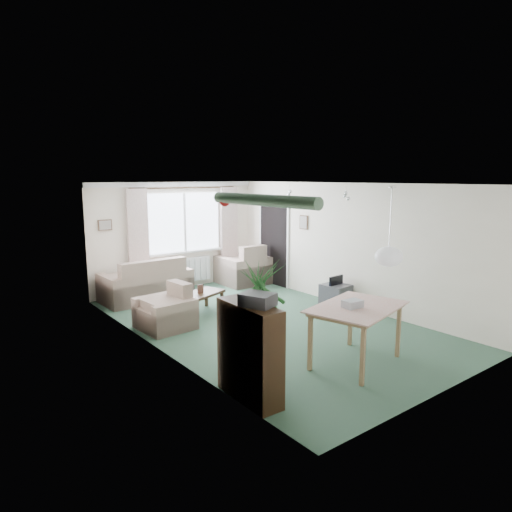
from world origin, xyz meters
TOP-DOWN VIEW (x-y plane):
  - ground at (0.00, 0.00)m, footprint 6.50×6.50m
  - window at (0.20, 3.23)m, footprint 1.80×0.03m
  - curtain_rod at (0.20, 3.15)m, footprint 2.60×0.03m
  - curtain_left at (-0.95, 3.13)m, footprint 0.45×0.08m
  - curtain_right at (1.35, 3.13)m, footprint 0.45×0.08m
  - radiator at (0.20, 3.19)m, footprint 1.20×0.10m
  - doorway at (1.99, 2.20)m, footprint 0.03×0.95m
  - pendant_lamp at (0.20, -2.30)m, footprint 0.36×0.36m
  - tinsel_garland at (-1.92, -2.30)m, footprint 1.60×1.60m
  - bauble_cluster_a at (1.30, 0.90)m, footprint 0.20×0.20m
  - bauble_cluster_b at (1.60, -0.30)m, footprint 0.20×0.20m
  - wall_picture_back at (-1.60, 3.23)m, footprint 0.28×0.03m
  - wall_picture_right at (1.98, 1.20)m, footprint 0.03×0.24m
  - sofa at (-0.99, 2.75)m, footprint 1.79×0.98m
  - armchair_corner at (1.48, 2.73)m, footprint 1.08×1.03m
  - armchair_left at (-1.50, 0.85)m, footprint 0.85×0.90m
  - coffee_table at (-0.54, 1.26)m, footprint 0.97×0.75m
  - photo_frame at (-0.58, 1.24)m, footprint 0.12×0.02m
  - bookshelf at (-1.84, -1.98)m, footprint 0.33×0.92m
  - hifi_box at (-1.81, -2.10)m, footprint 0.39×0.43m
  - houseplant at (-1.57, -1.83)m, footprint 0.88×0.88m
  - dining_table at (-0.10, -2.06)m, footprint 1.43×1.13m
  - gift_box at (-0.20, -2.06)m, footprint 0.26×0.19m
  - tv_cube at (1.70, -0.03)m, footprint 0.49×0.53m
  - pet_bed at (0.42, 0.75)m, footprint 0.57×0.57m

SIDE VIEW (x-z plane):
  - ground at x=0.00m, z-range 0.00..0.00m
  - pet_bed at x=0.42m, z-range 0.00..0.11m
  - coffee_table at x=-0.54m, z-range 0.00..0.39m
  - tv_cube at x=1.70m, z-range 0.00..0.45m
  - armchair_left at x=-1.50m, z-range 0.00..0.75m
  - dining_table at x=-0.10m, z-range 0.00..0.78m
  - radiator at x=0.20m, z-range 0.12..0.68m
  - sofa at x=-0.99m, z-range 0.00..0.88m
  - photo_frame at x=-0.58m, z-range 0.39..0.55m
  - armchair_corner at x=1.48m, z-range 0.00..0.95m
  - bookshelf at x=-1.84m, z-range 0.00..1.12m
  - houseplant at x=-1.57m, z-range 0.00..1.57m
  - gift_box at x=-0.20m, z-range 0.78..0.90m
  - doorway at x=1.99m, z-range 0.00..2.00m
  - hifi_box at x=-1.81m, z-range 1.12..1.26m
  - curtain_left at x=-0.95m, z-range 0.27..2.27m
  - curtain_right at x=1.35m, z-range 0.27..2.27m
  - pendant_lamp at x=0.20m, z-range 1.30..1.66m
  - window at x=0.20m, z-range 0.85..2.15m
  - wall_picture_back at x=-1.60m, z-range 1.44..1.66m
  - wall_picture_right at x=1.98m, z-range 1.40..1.70m
  - bauble_cluster_a at x=1.30m, z-range 2.12..2.32m
  - bauble_cluster_b at x=1.60m, z-range 2.12..2.32m
  - curtain_rod at x=0.20m, z-range 2.25..2.29m
  - tinsel_garland at x=-1.92m, z-range 2.22..2.34m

